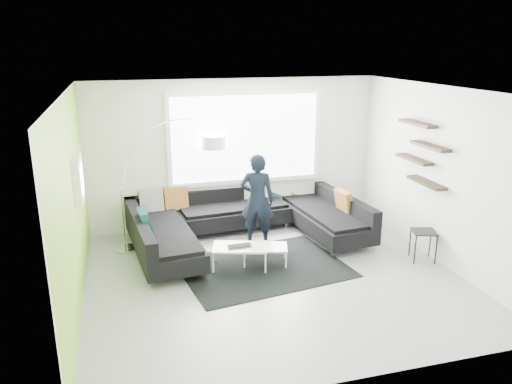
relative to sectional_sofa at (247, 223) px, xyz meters
The scene contains 9 objects.
ground 1.50m from the sectional_sofa, 88.81° to the right, with size 5.50×5.50×0.00m, color gray.
room_shell 1.90m from the sectional_sofa, 86.88° to the right, with size 5.54×5.04×2.82m.
sectional_sofa is the anchor object (origin of this frame).
rug 1.13m from the sectional_sofa, 91.08° to the right, with size 2.52×1.83×0.01m, color black.
coffee_table 0.97m from the sectional_sofa, 99.55° to the right, with size 1.09×0.64×0.36m, color white.
arc_lamp 2.24m from the sectional_sofa, behind, with size 2.04×0.92×2.17m, color silver, non-canonical shape.
side_table 2.96m from the sectional_sofa, 29.87° to the right, with size 0.37×0.37×0.51m, color black.
person 0.47m from the sectional_sofa, 25.64° to the right, with size 0.70×0.59×1.63m, color black.
laptop 1.09m from the sectional_sofa, 110.31° to the right, with size 0.38×0.26×0.03m, color black.
Camera 1 is at (-2.10, -6.54, 3.43)m, focal length 35.00 mm.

